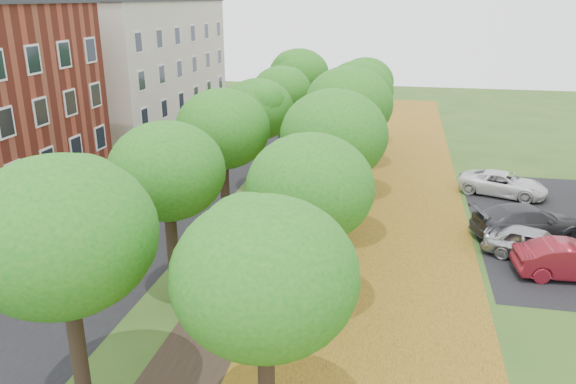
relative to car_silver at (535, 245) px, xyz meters
The scene contains 11 objects.
street_asphalt 18.75m from the car_silver, behind, with size 8.00×70.00×0.01m, color black.
footpath 11.41m from the car_silver, 164.95° to the left, with size 3.20×70.00×0.01m, color black.
leaf_verge 6.72m from the car_silver, 153.76° to the left, with size 7.50×70.00×0.01m, color #A3721E.
parking_lot 4.73m from the car_silver, 57.72° to the left, with size 9.00×16.00×0.01m, color black.
tree_row_west 14.12m from the car_silver, 167.37° to the left, with size 4.16×34.16×6.52m.
tree_row_east 9.78m from the car_silver, 160.60° to the left, with size 4.16×34.16×6.52m.
building_cream 35.27m from the car_silver, 143.18° to the left, with size 10.30×20.30×10.40m.
car_silver is the anchor object (origin of this frame).
car_red 1.73m from the car_silver, 50.23° to the right, with size 1.50×4.30×1.42m, color maroon.
car_grey 2.53m from the car_silver, 86.00° to the left, with size 2.04×5.02×1.46m, color #35353A.
car_white 8.29m from the car_silver, 90.00° to the left, with size 2.11×4.57×1.27m, color silver.
Camera 1 is at (5.27, -10.57, 10.27)m, focal length 35.00 mm.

